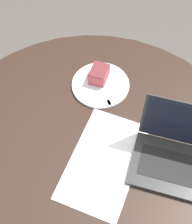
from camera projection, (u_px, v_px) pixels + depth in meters
name	position (u px, v px, depth m)	size (l,w,h in m)	color
ground_plane	(93.00, 211.00, 1.79)	(12.00, 12.00, 0.00)	#4C4742
dining_table	(91.00, 168.00, 1.27)	(1.27, 1.27, 0.75)	black
paper_document	(104.00, 161.00, 1.14)	(0.41, 0.25, 0.00)	white
plate	(101.00, 85.00, 1.33)	(0.25, 0.25, 0.01)	silver
cake_slice	(99.00, 74.00, 1.32)	(0.09, 0.07, 0.06)	#B74C51
fork	(104.00, 93.00, 1.30)	(0.14, 0.13, 0.00)	silver
laptop	(181.00, 156.00, 1.10)	(0.24, 0.35, 0.26)	#2D2D2D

